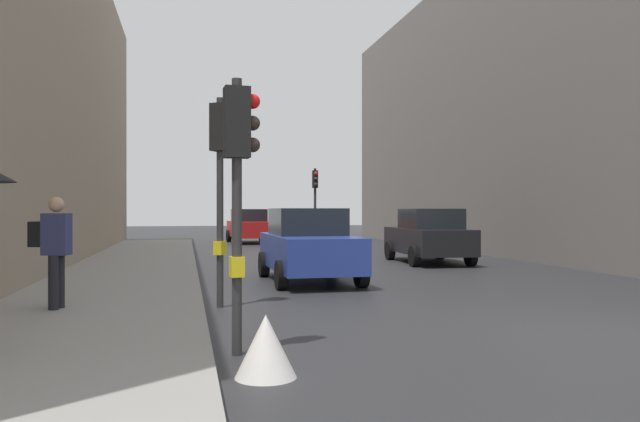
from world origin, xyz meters
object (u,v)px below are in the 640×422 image
object	(u,v)px
traffic_light_far_median	(315,192)
car_blue_van	(309,245)
car_dark_suv	(429,236)
warning_sign_triangle	(266,346)
car_red_sedan	(249,226)
pedestrian_with_grey_backpack	(54,245)
traffic_light_near_right	(221,163)
traffic_light_near_left	(239,164)

from	to	relation	value
traffic_light_far_median	car_blue_van	size ratio (longest dim) A/B	0.88
car_dark_suv	car_blue_van	bearing A→B (deg)	-137.87
warning_sign_triangle	car_red_sedan	bearing A→B (deg)	84.67
car_dark_suv	pedestrian_with_grey_backpack	distance (m)	13.00
car_blue_van	pedestrian_with_grey_backpack	bearing A→B (deg)	-139.52
traffic_light_far_median	car_dark_suv	world-z (taller)	traffic_light_far_median
traffic_light_near_right	traffic_light_near_left	size ratio (longest dim) A/B	1.13
traffic_light_near_right	car_red_sedan	bearing A→B (deg)	83.00
traffic_light_near_right	car_red_sedan	world-z (taller)	traffic_light_near_right
traffic_light_near_right	pedestrian_with_grey_backpack	distance (m)	3.06
traffic_light_far_median	pedestrian_with_grey_backpack	xyz separation A→B (m)	(-8.11, -18.77, -1.40)
traffic_light_near_right	warning_sign_triangle	world-z (taller)	traffic_light_near_right
car_red_sedan	traffic_light_far_median	bearing A→B (deg)	-50.34
traffic_light_near_right	car_dark_suv	xyz separation A→B (m)	(7.11, 7.96, -1.68)
traffic_light_near_right	car_blue_van	bearing A→B (deg)	57.64
car_blue_van	warning_sign_triangle	bearing A→B (deg)	-104.00
traffic_light_near_right	traffic_light_far_median	distance (m)	18.96
traffic_light_near_left	warning_sign_triangle	world-z (taller)	traffic_light_near_left
car_red_sedan	car_blue_van	size ratio (longest dim) A/B	1.02
traffic_light_near_left	car_blue_van	size ratio (longest dim) A/B	0.78
traffic_light_near_left	car_dark_suv	size ratio (longest dim) A/B	0.77
car_blue_van	pedestrian_with_grey_backpack	xyz separation A→B (m)	(-4.93, -4.21, 0.29)
car_red_sedan	warning_sign_triangle	distance (m)	26.43
traffic_light_near_left	car_blue_van	xyz separation A→B (m)	(2.27, 7.30, -1.39)
pedestrian_with_grey_backpack	warning_sign_triangle	world-z (taller)	pedestrian_with_grey_backpack
car_dark_suv	traffic_light_near_right	bearing A→B (deg)	-131.76
traffic_light_near_left	car_dark_suv	xyz separation A→B (m)	(7.11, 11.67, -1.39)
car_blue_van	warning_sign_triangle	distance (m)	8.63
traffic_light_near_right	traffic_light_far_median	size ratio (longest dim) A/B	1.00
traffic_light_far_median	car_dark_suv	size ratio (longest dim) A/B	0.87
warning_sign_triangle	pedestrian_with_grey_backpack	bearing A→B (deg)	124.41
traffic_light_near_right	car_dark_suv	bearing A→B (deg)	48.24
car_red_sedan	car_blue_van	xyz separation A→B (m)	(-0.37, -17.95, 0.00)
traffic_light_far_median	car_dark_suv	xyz separation A→B (m)	(1.66, -10.19, -1.68)
traffic_light_near_right	warning_sign_triangle	size ratio (longest dim) A/B	5.70
traffic_light_near_right	car_dark_suv	world-z (taller)	traffic_light_near_right
traffic_light_near_right	traffic_light_far_median	world-z (taller)	traffic_light_far_median
traffic_light_near_right	pedestrian_with_grey_backpack	world-z (taller)	traffic_light_near_right
traffic_light_near_right	car_red_sedan	distance (m)	21.77
traffic_light_near_left	pedestrian_with_grey_backpack	world-z (taller)	traffic_light_near_left
car_red_sedan	pedestrian_with_grey_backpack	size ratio (longest dim) A/B	2.45
car_blue_van	traffic_light_far_median	bearing A→B (deg)	77.70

